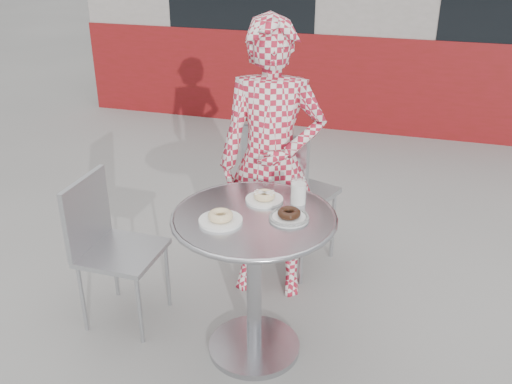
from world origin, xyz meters
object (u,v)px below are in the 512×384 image
(bistro_table, at_px, (254,251))
(milk_cup, at_px, (298,192))
(chair_left, at_px, (123,278))
(plate_near, at_px, (221,218))
(plate_checker, at_px, (289,216))
(plate_far, at_px, (264,197))
(chair_far, at_px, (291,221))
(seated_person, at_px, (271,164))

(bistro_table, height_order, milk_cup, milk_cup)
(chair_left, xyz_separation_m, plate_near, (0.65, -0.16, 0.56))
(bistro_table, xyz_separation_m, plate_checker, (0.17, 0.01, 0.21))
(plate_far, bearing_deg, chair_left, -172.04)
(chair_left, height_order, plate_far, plate_far)
(plate_far, xyz_separation_m, plate_checker, (0.16, -0.15, -0.00))
(chair_left, bearing_deg, chair_far, -41.19)
(bistro_table, xyz_separation_m, seated_person, (-0.07, 0.59, 0.21))
(bistro_table, distance_m, milk_cup, 0.36)
(bistro_table, height_order, chair_left, chair_left)
(plate_near, height_order, plate_checker, plate_near)
(chair_far, relative_size, plate_far, 5.16)
(seated_person, xyz_separation_m, plate_near, (-0.06, -0.70, 0.00))
(plate_far, bearing_deg, chair_far, 92.00)
(chair_left, height_order, milk_cup, milk_cup)
(chair_far, distance_m, plate_near, 1.13)
(plate_far, distance_m, milk_cup, 0.17)
(bistro_table, distance_m, plate_checker, 0.27)
(chair_far, relative_size, seated_person, 0.59)
(bistro_table, bearing_deg, plate_near, -141.76)
(milk_cup, bearing_deg, plate_far, -172.22)
(chair_far, xyz_separation_m, plate_checker, (0.19, -0.88, 0.52))
(plate_far, distance_m, plate_near, 0.30)
(plate_checker, bearing_deg, chair_left, 177.43)
(seated_person, bearing_deg, chair_far, 72.37)
(chair_far, xyz_separation_m, plate_near, (-0.11, -1.00, 0.52))
(chair_far, height_order, plate_checker, chair_far)
(chair_left, distance_m, plate_near, 0.87)
(bistro_table, bearing_deg, chair_left, 175.82)
(milk_cup, bearing_deg, plate_checker, -91.53)
(seated_person, height_order, milk_cup, seated_person)
(seated_person, height_order, plate_checker, seated_person)
(chair_far, height_order, milk_cup, chair_far)
(chair_left, xyz_separation_m, milk_cup, (0.95, 0.13, 0.60))
(plate_far, distance_m, plate_checker, 0.22)
(plate_near, xyz_separation_m, milk_cup, (0.30, 0.29, 0.04))
(chair_left, xyz_separation_m, plate_far, (0.78, 0.11, 0.56))
(plate_far, height_order, plate_near, plate_near)
(chair_left, bearing_deg, plate_far, -81.40)
(bistro_table, bearing_deg, seated_person, 97.19)
(milk_cup, bearing_deg, chair_far, 105.08)
(bistro_table, height_order, chair_far, chair_far)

